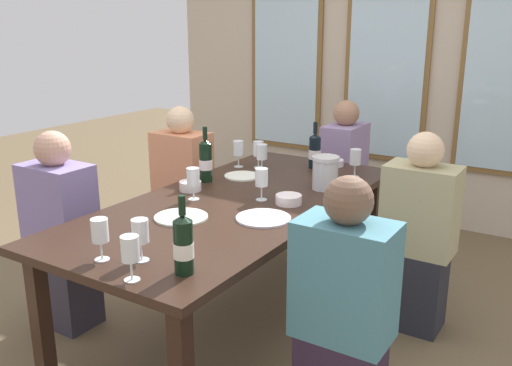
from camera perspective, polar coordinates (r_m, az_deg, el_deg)
ground_plane at (r=3.28m, az=-1.79°, el=-14.17°), size 12.00×12.00×0.00m
back_wall_with_windows at (r=4.86m, az=13.42°, el=13.32°), size 4.20×0.10×2.90m
dining_table at (r=3.00m, az=-1.91°, el=-3.07°), size 1.00×2.14×0.74m
white_plate_0 at (r=3.42m, az=-1.41°, el=0.72°), size 0.22×0.22×0.01m
white_plate_1 at (r=2.73m, az=-7.65°, el=-3.46°), size 0.26×0.26×0.01m
white_plate_2 at (r=2.69m, az=0.76°, el=-3.60°), size 0.27×0.27×0.01m
metal_pitcher at (r=3.17m, az=7.08°, el=1.07°), size 0.16×0.16×0.19m
wine_bottle_0 at (r=3.62m, az=6.01°, el=3.29°), size 0.08×0.08×0.30m
wine_bottle_1 at (r=3.30m, az=-5.16°, el=2.30°), size 0.08×0.08×0.33m
wine_bottle_2 at (r=2.11m, az=-7.42°, el=-6.22°), size 0.08×0.08×0.31m
tasting_bowl_0 at (r=3.16m, az=-6.71°, el=-0.30°), size 0.12×0.12×0.05m
tasting_bowl_1 at (r=2.91m, az=3.35°, el=-1.69°), size 0.14×0.14×0.05m
tasting_bowl_2 at (r=3.72m, az=7.96°, el=2.07°), size 0.13×0.13×0.04m
wine_glass_0 at (r=2.24m, az=-11.74°, el=-4.92°), size 0.07×0.07×0.17m
wine_glass_1 at (r=2.29m, az=-15.64°, el=-4.89°), size 0.07×0.07×0.17m
wine_glass_2 at (r=3.61m, az=0.25°, el=3.38°), size 0.07×0.07×0.17m
wine_glass_3 at (r=2.09m, az=-12.72°, el=-6.76°), size 0.07×0.07×0.17m
wine_glass_4 at (r=3.44m, az=10.11°, el=2.56°), size 0.07×0.07×0.17m
wine_glass_5 at (r=2.94m, az=0.57°, el=0.50°), size 0.07×0.07×0.17m
wine_glass_6 at (r=2.97m, az=-6.44°, el=0.46°), size 0.07×0.07×0.17m
wine_glass_7 at (r=3.63m, az=-1.81°, el=3.44°), size 0.07×0.07×0.17m
wine_glass_8 at (r=3.52m, az=0.62°, el=3.12°), size 0.07×0.07×0.17m
seated_person_0 at (r=3.25m, az=-19.23°, el=-5.13°), size 0.38×0.24×1.11m
seated_person_1 at (r=2.30m, az=8.85°, el=-13.45°), size 0.38×0.24×1.11m
seated_person_2 at (r=3.93m, az=-7.48°, el=-0.66°), size 0.38×0.24×1.11m
seated_person_3 at (r=3.16m, az=16.18°, el=-5.41°), size 0.38×0.24×1.11m
seated_person_4 at (r=4.23m, az=8.91°, el=0.50°), size 0.24×0.38×1.11m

